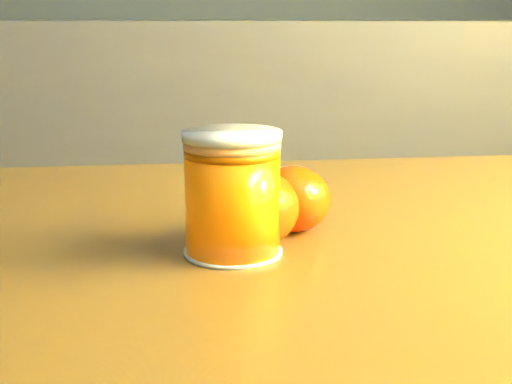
{
  "coord_description": "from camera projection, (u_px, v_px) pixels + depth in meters",
  "views": [
    {
      "loc": [
        0.86,
        -0.34,
        0.91
      ],
      "look_at": [
        0.83,
        0.23,
        0.77
      ],
      "focal_mm": 50.0,
      "sensor_mm": 36.0,
      "label": 1
    }
  ],
  "objects": [
    {
      "name": "juice_glass",
      "position": [
        233.0,
        194.0,
        0.59
      ],
      "size": [
        0.08,
        0.08,
        0.1
      ],
      "rotation": [
        0.0,
        0.0,
        -0.35
      ],
      "color": "#E76604",
      "rests_on": "table"
    },
    {
      "name": "table",
      "position": [
        304.0,
        326.0,
        0.67
      ],
      "size": [
        1.06,
        0.83,
        0.72
      ],
      "rotation": [
        0.0,
        0.0,
        0.18
      ],
      "color": "brown",
      "rests_on": "ground"
    },
    {
      "name": "orange_front",
      "position": [
        256.0,
        208.0,
        0.61
      ],
      "size": [
        0.1,
        0.1,
        0.07
      ],
      "primitive_type": "ellipsoid",
      "rotation": [
        0.0,
        0.0,
        -0.31
      ],
      "color": "#FF3A05",
      "rests_on": "table"
    },
    {
      "name": "orange_back",
      "position": [
        294.0,
        199.0,
        0.66
      ],
      "size": [
        0.08,
        0.08,
        0.06
      ],
      "primitive_type": "ellipsoid",
      "rotation": [
        0.0,
        0.0,
        0.16
      ],
      "color": "#FF3A05",
      "rests_on": "table"
    }
  ]
}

